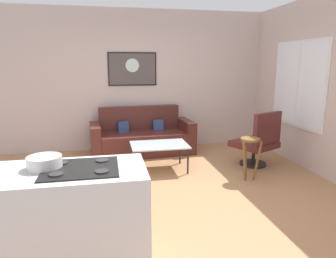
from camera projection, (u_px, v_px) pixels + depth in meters
name	position (u px, v px, depth m)	size (l,w,h in m)	color
ground	(160.00, 194.00, 4.21)	(6.40, 6.40, 0.04)	#B27E52
back_wall	(139.00, 81.00, 6.23)	(6.40, 0.05, 2.80)	beige
right_wall	(324.00, 86.00, 4.70)	(0.05, 6.40, 2.80)	beige
couch	(142.00, 138.00, 6.04)	(2.03, 0.94, 0.90)	#4D221D
coffee_table	(159.00, 146.00, 5.03)	(0.93, 0.64, 0.44)	silver
armchair	(258.00, 141.00, 5.22)	(0.86, 0.84, 0.96)	black
bar_stool	(250.00, 149.00, 4.61)	(0.33, 0.33, 0.65)	brown
kitchen_counter	(47.00, 223.00, 2.53)	(1.64, 0.70, 0.93)	silver
mixing_bowl	(45.00, 163.00, 2.49)	(0.28, 0.28, 0.10)	silver
wall_painting	(132.00, 69.00, 6.12)	(0.97, 0.03, 0.66)	black
window	(298.00, 84.00, 5.27)	(0.03, 1.46, 1.48)	silver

